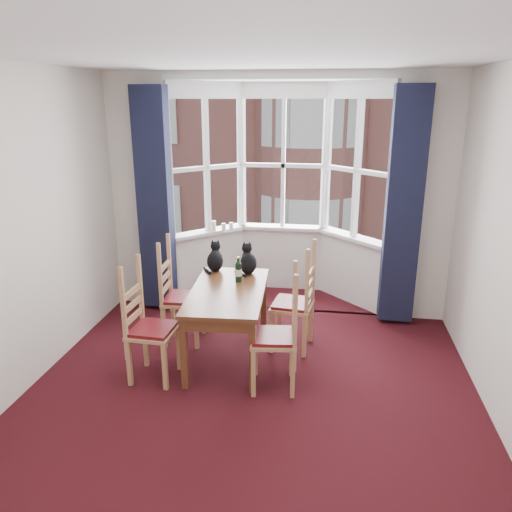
% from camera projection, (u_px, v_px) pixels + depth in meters
% --- Properties ---
extents(floor, '(4.50, 4.50, 0.00)m').
position_uv_depth(floor, '(245.00, 415.00, 4.12)').
color(floor, black).
rests_on(floor, ground).
extents(ceiling, '(4.50, 4.50, 0.00)m').
position_uv_depth(ceiling, '(242.00, 50.00, 3.28)').
color(ceiling, white).
rests_on(ceiling, floor).
extents(wall_near, '(4.00, 0.00, 4.00)m').
position_uv_depth(wall_near, '(121.00, 461.00, 1.58)').
color(wall_near, silver).
rests_on(wall_near, floor).
extents(wall_back_pier_left, '(0.70, 0.12, 2.80)m').
position_uv_depth(wall_back_pier_left, '(142.00, 193.00, 6.05)').
color(wall_back_pier_left, silver).
rests_on(wall_back_pier_left, floor).
extents(wall_back_pier_right, '(0.70, 0.12, 2.80)m').
position_uv_depth(wall_back_pier_right, '(423.00, 201.00, 5.59)').
color(wall_back_pier_right, silver).
rests_on(wall_back_pier_right, floor).
extents(bay_window, '(2.76, 0.94, 2.80)m').
position_uv_depth(bay_window, '(281.00, 190.00, 6.30)').
color(bay_window, white).
rests_on(bay_window, floor).
extents(curtain_left, '(0.38, 0.22, 2.60)m').
position_uv_depth(curtain_left, '(155.00, 201.00, 5.87)').
color(curtain_left, '#171A34').
rests_on(curtain_left, floor).
extents(curtain_right, '(0.38, 0.22, 2.60)m').
position_uv_depth(curtain_right, '(403.00, 208.00, 5.47)').
color(curtain_right, '#171A34').
rests_on(curtain_right, floor).
extents(dining_table, '(0.78, 1.36, 0.72)m').
position_uv_depth(dining_table, '(228.00, 299.00, 4.88)').
color(dining_table, brown).
rests_on(dining_table, floor).
extents(chair_left_near, '(0.42, 0.44, 0.92)m').
position_uv_depth(chair_left_near, '(144.00, 330.00, 4.57)').
color(chair_left_near, tan).
rests_on(chair_left_near, floor).
extents(chair_left_far, '(0.42, 0.44, 0.92)m').
position_uv_depth(chair_left_far, '(175.00, 299.00, 5.28)').
color(chair_left_far, tan).
rests_on(chair_left_far, floor).
extents(chair_right_near, '(0.44, 0.46, 0.92)m').
position_uv_depth(chair_right_near, '(284.00, 339.00, 4.40)').
color(chair_right_near, tan).
rests_on(chair_right_near, floor).
extents(chair_right_far, '(0.45, 0.47, 0.92)m').
position_uv_depth(chair_right_far, '(301.00, 306.00, 5.10)').
color(chair_right_far, tan).
rests_on(chair_right_far, floor).
extents(cat_left, '(0.20, 0.26, 0.33)m').
position_uv_depth(cat_left, '(215.00, 259.00, 5.37)').
color(cat_left, black).
rests_on(cat_left, dining_table).
extents(cat_right, '(0.24, 0.28, 0.34)m').
position_uv_depth(cat_right, '(248.00, 262.00, 5.28)').
color(cat_right, black).
rests_on(cat_right, dining_table).
extents(wine_bottle, '(0.07, 0.07, 0.26)m').
position_uv_depth(wine_bottle, '(238.00, 271.00, 5.04)').
color(wine_bottle, black).
rests_on(wine_bottle, dining_table).
extents(candle_tall, '(0.06, 0.06, 0.13)m').
position_uv_depth(candle_tall, '(214.00, 226.00, 6.41)').
color(candle_tall, white).
rests_on(candle_tall, bay_window).
extents(candle_short, '(0.06, 0.06, 0.10)m').
position_uv_depth(candle_short, '(224.00, 227.00, 6.43)').
color(candle_short, white).
rests_on(candle_short, bay_window).
extents(candle_extra, '(0.05, 0.05, 0.11)m').
position_uv_depth(candle_extra, '(231.00, 227.00, 6.43)').
color(candle_extra, white).
rests_on(candle_extra, bay_window).
extents(street, '(80.00, 80.00, 0.00)m').
position_uv_depth(street, '(320.00, 221.00, 36.34)').
color(street, '#333335').
rests_on(street, ground).
extents(tenement_building, '(18.40, 7.80, 15.20)m').
position_uv_depth(tenement_building, '(315.00, 127.00, 16.85)').
color(tenement_building, '#98574E').
rests_on(tenement_building, street).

